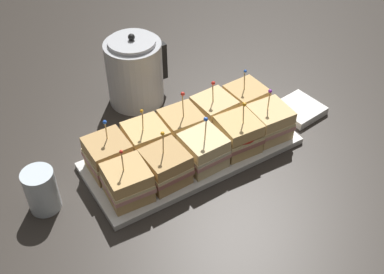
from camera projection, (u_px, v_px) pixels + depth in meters
name	position (u px, v px, depth m)	size (l,w,h in m)	color
ground_plane	(192.00, 155.00, 1.34)	(6.00, 6.00, 0.00)	#2D2823
serving_platter	(192.00, 153.00, 1.33)	(0.59, 0.25, 0.02)	silver
sandwich_front_far_left	(128.00, 183.00, 1.17)	(0.11, 0.11, 0.16)	tan
sandwich_front_left	(166.00, 166.00, 1.21)	(0.11, 0.11, 0.16)	tan
sandwich_front_center	(203.00, 151.00, 1.26)	(0.11, 0.11, 0.16)	beige
sandwich_front_right	(238.00, 135.00, 1.30)	(0.11, 0.11, 0.16)	tan
sandwich_front_far_right	(269.00, 122.00, 1.34)	(0.11, 0.11, 0.16)	#DBB77A
sandwich_back_far_left	(108.00, 156.00, 1.24)	(0.11, 0.11, 0.16)	tan
sandwich_back_left	(146.00, 141.00, 1.28)	(0.11, 0.11, 0.16)	tan
sandwich_back_center	(181.00, 127.00, 1.33)	(0.11, 0.11, 0.17)	tan
sandwich_back_right	(214.00, 113.00, 1.37)	(0.11, 0.11, 0.16)	#DBB77A
sandwich_back_far_right	(246.00, 101.00, 1.42)	(0.11, 0.11, 0.16)	tan
kettle_steel	(135.00, 71.00, 1.46)	(0.19, 0.17, 0.23)	#B7BABF
drinking_glass	(41.00, 190.00, 1.16)	(0.08, 0.08, 0.12)	silver
napkin_stack	(299.00, 109.00, 1.47)	(0.14, 0.14, 0.02)	white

